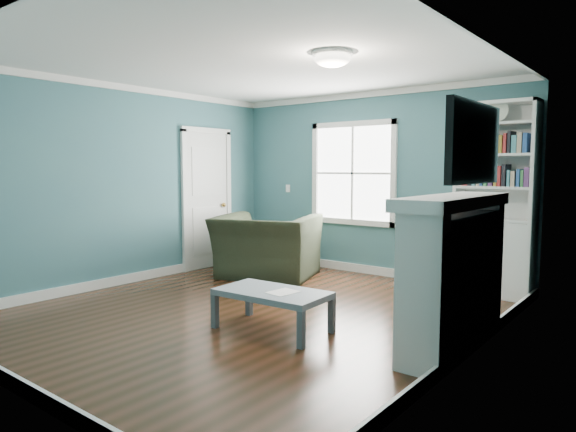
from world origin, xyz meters
The scene contains 13 objects.
floor centered at (0.00, 0.00, 0.00)m, with size 5.00×5.00×0.00m, color black.
room_walls centered at (0.00, 0.00, 1.58)m, with size 5.00×5.00×5.00m.
trim centered at (0.00, 0.00, 1.24)m, with size 4.50×5.00×2.60m.
window centered at (-0.30, 2.49, 1.45)m, with size 1.40×0.06×1.50m.
bookshelf centered at (1.77, 2.30, 0.92)m, with size 0.90×0.35×2.31m.
fireplace centered at (2.08, 0.20, 0.64)m, with size 0.44×1.58×1.30m.
tv centered at (2.20, 0.20, 1.72)m, with size 0.06×1.10×0.65m, color black.
door centered at (-2.22, 1.40, 1.07)m, with size 0.12×0.98×2.17m.
ceiling_fixture centered at (0.90, 0.10, 2.55)m, with size 0.38×0.38×0.15m.
light_switch centered at (-1.50, 2.48, 1.20)m, with size 0.08×0.01×0.12m, color white.
recliner centered at (-1.05, 1.43, 0.58)m, with size 1.33×0.86×1.16m, color black.
coffee_table centered at (0.55, -0.36, 0.33)m, with size 1.08×0.63×0.38m.
paper_sheet centered at (0.67, -0.36, 0.38)m, with size 0.21×0.27×0.00m, color white.
Camera 1 is at (3.59, -3.99, 1.53)m, focal length 32.00 mm.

